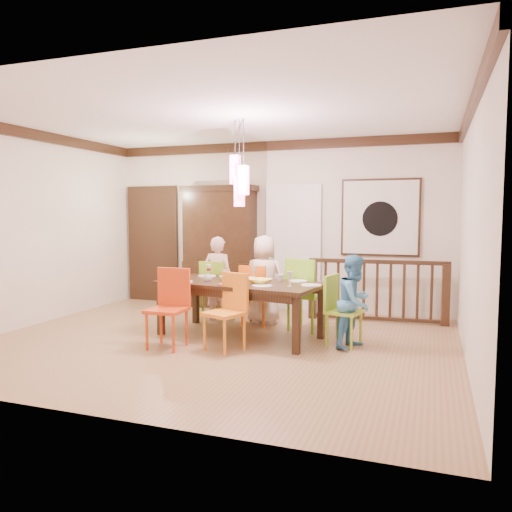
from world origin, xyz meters
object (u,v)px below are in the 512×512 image
(china_hutch, at_px, (220,246))
(person_far_left, at_px, (218,279))
(person_end_right, at_px, (355,302))
(balustrade, at_px, (377,290))
(person_far_mid, at_px, (264,279))
(chair_end_right, at_px, (344,306))
(dining_table, at_px, (240,288))
(chair_far_left, at_px, (218,287))

(china_hutch, xyz_separation_m, person_far_left, (0.45, -1.10, -0.42))
(person_far_left, bearing_deg, person_end_right, 158.92)
(balustrade, height_order, person_far_left, person_far_left)
(person_far_mid, bearing_deg, china_hutch, -41.54)
(chair_end_right, bearing_deg, dining_table, 103.83)
(china_hutch, bearing_deg, chair_far_left, -67.27)
(dining_table, height_order, balustrade, balustrade)
(chair_end_right, bearing_deg, china_hutch, 65.86)
(person_far_left, bearing_deg, chair_end_right, 159.22)
(dining_table, bearing_deg, chair_far_left, 138.74)
(dining_table, xyz_separation_m, person_end_right, (1.55, -0.04, -0.09))
(chair_end_right, height_order, person_end_right, person_end_right)
(china_hutch, bearing_deg, dining_table, -59.42)
(china_hutch, bearing_deg, person_end_right, -36.10)
(balustrade, bearing_deg, dining_table, -139.92)
(dining_table, distance_m, person_far_mid, 0.90)
(chair_end_right, relative_size, person_far_left, 0.68)
(chair_far_left, height_order, person_far_mid, person_far_mid)
(balustrade, distance_m, person_far_left, 2.46)
(china_hutch, xyz_separation_m, person_end_right, (2.68, -1.96, -0.50))
(person_far_left, distance_m, person_far_mid, 0.74)
(chair_far_left, xyz_separation_m, balustrade, (2.30, 0.81, -0.04))
(person_far_left, bearing_deg, dining_table, 129.71)
(person_far_left, relative_size, person_end_right, 1.13)
(person_end_right, bearing_deg, dining_table, 108.51)
(balustrade, relative_size, person_end_right, 1.82)
(chair_far_left, height_order, chair_end_right, chair_far_left)
(china_hutch, distance_m, balustrade, 2.86)
(china_hutch, relative_size, person_far_left, 1.63)
(china_hutch, bearing_deg, balustrade, -7.09)
(person_end_right, bearing_deg, person_far_mid, 77.95)
(person_far_left, bearing_deg, china_hutch, -67.71)
(chair_far_left, height_order, person_end_right, person_end_right)
(chair_end_right, height_order, person_far_left, person_far_left)
(china_hutch, relative_size, person_far_mid, 1.60)
(person_far_mid, bearing_deg, dining_table, 86.31)
(chair_end_right, relative_size, china_hutch, 0.41)
(dining_table, bearing_deg, person_far_mid, 95.40)
(china_hutch, relative_size, balustrade, 1.02)
(person_far_left, xyz_separation_m, person_end_right, (2.23, -0.86, -0.08))
(chair_end_right, height_order, person_far_mid, person_far_mid)
(dining_table, height_order, person_far_mid, person_far_mid)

